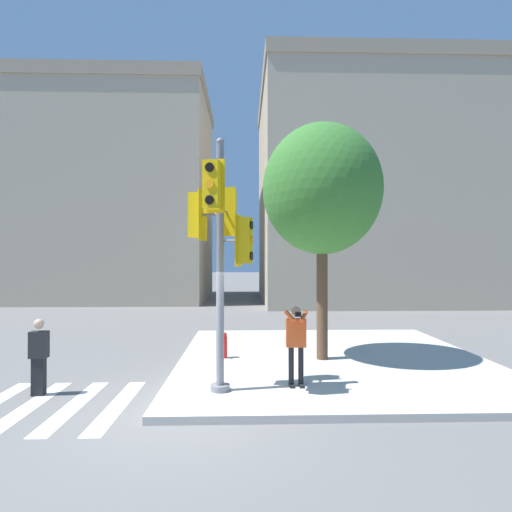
# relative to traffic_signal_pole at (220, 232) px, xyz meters

# --- Properties ---
(ground_plane) EXTENTS (160.00, 160.00, 0.00)m
(ground_plane) POSITION_rel_traffic_signal_pole_xyz_m (-0.70, -0.80, -3.28)
(ground_plane) COLOR slate
(sidewalk_corner) EXTENTS (8.00, 8.00, 0.15)m
(sidewalk_corner) POSITION_rel_traffic_signal_pole_xyz_m (2.80, 2.70, -3.21)
(sidewalk_corner) COLOR #BCB7AD
(sidewalk_corner) RESTS_ON ground_plane
(traffic_signal_pole) EXTENTS (1.32, 1.32, 5.02)m
(traffic_signal_pole) POSITION_rel_traffic_signal_pole_xyz_m (0.00, 0.00, 0.00)
(traffic_signal_pole) COLOR slate
(traffic_signal_pole) RESTS_ON sidewalk_corner
(person_photographer) EXTENTS (0.50, 0.53, 1.63)m
(person_photographer) POSITION_rel_traffic_signal_pole_xyz_m (1.54, 0.24, -2.16)
(person_photographer) COLOR black
(person_photographer) RESTS_ON sidewalk_corner
(pedestrian_distant) EXTENTS (0.34, 0.20, 1.54)m
(pedestrian_distant) POSITION_rel_traffic_signal_pole_xyz_m (-3.68, 0.26, -2.47)
(pedestrian_distant) COLOR black
(pedestrian_distant) RESTS_ON ground_plane
(street_tree) EXTENTS (3.11, 3.11, 6.16)m
(street_tree) POSITION_rel_traffic_signal_pole_xyz_m (2.51, 2.45, 1.29)
(street_tree) COLOR brown
(street_tree) RESTS_ON sidewalk_corner
(fire_hydrant) EXTENTS (0.16, 0.22, 0.67)m
(fire_hydrant) POSITION_rel_traffic_signal_pole_xyz_m (-0.06, 2.64, -2.80)
(fire_hydrant) COLOR red
(fire_hydrant) RESTS_ON sidewalk_corner
(building_left) EXTENTS (12.27, 9.70, 14.33)m
(building_left) POSITION_rel_traffic_signal_pole_xyz_m (-8.21, 20.14, 3.90)
(building_left) COLOR tan
(building_left) RESTS_ON ground_plane
(building_right) EXTENTS (14.06, 12.67, 14.60)m
(building_right) POSITION_rel_traffic_signal_pole_xyz_m (8.63, 19.39, 4.03)
(building_right) COLOR tan
(building_right) RESTS_ON ground_plane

